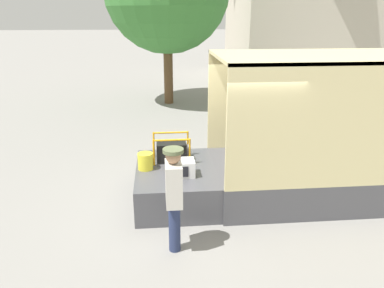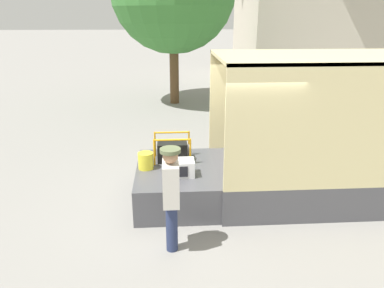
{
  "view_description": "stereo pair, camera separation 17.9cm",
  "coord_description": "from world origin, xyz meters",
  "px_view_note": "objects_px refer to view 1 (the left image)",
  "views": [
    {
      "loc": [
        -1.07,
        -6.68,
        3.5
      ],
      "look_at": [
        -0.46,
        -0.2,
        1.22
      ],
      "focal_mm": 35.0,
      "sensor_mm": 36.0,
      "label": 1
    },
    {
      "loc": [
        -0.89,
        -6.7,
        3.5
      ],
      "look_at": [
        -0.46,
        -0.2,
        1.22
      ],
      "focal_mm": 35.0,
      "sensor_mm": 36.0,
      "label": 2
    }
  ],
  "objects_px": {
    "orange_bucket": "(145,161)",
    "worker_person": "(174,190)",
    "microwave": "(182,168)",
    "portable_generator": "(173,151)"
  },
  "relations": [
    {
      "from": "orange_bucket",
      "to": "worker_person",
      "type": "relative_size",
      "value": 0.19
    },
    {
      "from": "microwave",
      "to": "orange_bucket",
      "type": "distance_m",
      "value": 0.77
    },
    {
      "from": "microwave",
      "to": "orange_bucket",
      "type": "height_order",
      "value": "orange_bucket"
    },
    {
      "from": "microwave",
      "to": "worker_person",
      "type": "distance_m",
      "value": 1.38
    },
    {
      "from": "microwave",
      "to": "portable_generator",
      "type": "height_order",
      "value": "portable_generator"
    },
    {
      "from": "orange_bucket",
      "to": "portable_generator",
      "type": "bearing_deg",
      "value": 37.31
    },
    {
      "from": "portable_generator",
      "to": "microwave",
      "type": "bearing_deg",
      "value": -79.69
    },
    {
      "from": "orange_bucket",
      "to": "worker_person",
      "type": "xyz_separation_m",
      "value": [
        0.47,
        -1.7,
        0.21
      ]
    },
    {
      "from": "portable_generator",
      "to": "worker_person",
      "type": "relative_size",
      "value": 0.44
    },
    {
      "from": "worker_person",
      "to": "microwave",
      "type": "bearing_deg",
      "value": 81.07
    }
  ]
}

